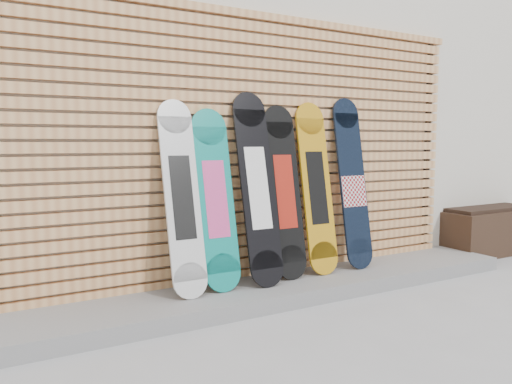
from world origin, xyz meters
TOP-DOWN VIEW (x-y plane):
  - ground at (0.00, 0.00)m, footprint 80.00×80.00m
  - building at (0.50, 3.50)m, footprint 12.00×5.00m
  - concrete_step at (-0.15, 0.68)m, footprint 4.60×0.70m
  - slat_wall at (-0.15, 0.97)m, footprint 4.26×0.08m
  - planter_box at (2.71, 0.85)m, footprint 1.17×0.49m
  - snowboard_0 at (-0.93, 0.77)m, footprint 0.26×0.35m
  - snowboard_1 at (-0.65, 0.78)m, footprint 0.29×0.32m
  - snowboard_2 at (-0.30, 0.76)m, footprint 0.29×0.38m
  - snowboard_3 at (-0.02, 0.80)m, footprint 0.29×0.29m
  - snowboard_4 at (0.30, 0.79)m, footprint 0.29×0.30m
  - snowboard_5 at (0.70, 0.79)m, footprint 0.28×0.30m

SIDE VIEW (x-z plane):
  - ground at x=0.00m, z-range 0.00..0.00m
  - concrete_step at x=-0.15m, z-range 0.00..0.12m
  - planter_box at x=2.71m, z-range 0.00..0.52m
  - snowboard_1 at x=-0.65m, z-range 0.12..1.50m
  - snowboard_3 at x=-0.02m, z-range 0.12..1.55m
  - snowboard_0 at x=-0.93m, z-range 0.12..1.56m
  - snowboard_4 at x=0.30m, z-range 0.12..1.59m
  - snowboard_5 at x=0.70m, z-range 0.11..1.63m
  - snowboard_2 at x=-0.30m, z-range 0.12..1.65m
  - slat_wall at x=-0.15m, z-range 0.06..2.35m
  - building at x=0.50m, z-range 0.00..3.60m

